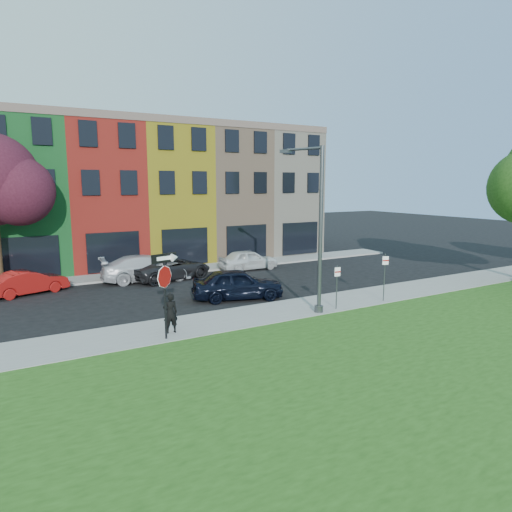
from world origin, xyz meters
TOP-DOWN VIEW (x-y plane):
  - ground at (0.00, 0.00)m, footprint 120.00×120.00m
  - sidewalk_near at (2.00, 3.00)m, footprint 40.00×3.00m
  - sidewalk_far at (-3.00, 15.00)m, footprint 40.00×2.40m
  - rowhouse_block at (-2.50, 21.18)m, footprint 30.00×10.12m
  - stop_sign at (-6.32, 1.88)m, footprint 1.03×0.28m
  - man at (-5.93, 2.48)m, footprint 0.62×0.44m
  - sedan_near at (-0.96, 6.27)m, footprint 4.47×5.74m
  - parked_car_red at (-10.31, 12.84)m, footprint 3.74×4.82m
  - parked_car_silver at (-3.72, 13.02)m, footprint 3.27×5.93m
  - parked_car_dark at (-2.29, 12.79)m, footprint 4.89×6.38m
  - parked_car_white at (3.45, 13.10)m, footprint 1.76×4.20m
  - street_lamp at (0.89, 2.11)m, footprint 0.95×2.52m
  - parking_sign_a at (2.01, 1.93)m, footprint 0.32×0.09m
  - parking_sign_b at (5.02, 1.89)m, footprint 0.31×0.14m

SIDE VIEW (x-z plane):
  - ground at x=0.00m, z-range 0.00..0.00m
  - sidewalk_near at x=2.00m, z-range 0.00..0.12m
  - sidewalk_far at x=-3.00m, z-range 0.00..0.12m
  - parked_car_red at x=-10.31m, z-range 0.00..1.32m
  - parked_car_white at x=3.45m, z-range 0.00..1.42m
  - parked_car_dark at x=-2.29m, z-range 0.00..1.45m
  - parked_car_silver at x=-3.72m, z-range 0.00..1.60m
  - sedan_near at x=-0.96m, z-range 0.00..1.60m
  - man at x=-5.93m, z-range 0.12..1.72m
  - parking_sign_a at x=2.01m, z-range 0.39..2.45m
  - parking_sign_b at x=5.02m, z-range 0.40..2.79m
  - stop_sign at x=-6.32m, z-range 0.82..4.09m
  - street_lamp at x=0.89m, z-range 0.15..7.62m
  - rowhouse_block at x=-2.50m, z-range -0.01..9.99m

